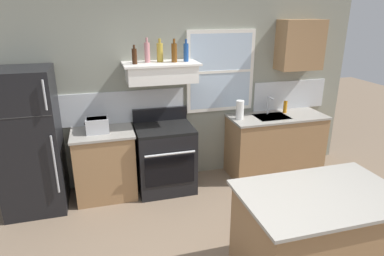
{
  "coord_description": "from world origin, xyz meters",
  "views": [
    {
      "loc": [
        -1.04,
        -2.3,
        2.39
      ],
      "look_at": [
        -0.05,
        1.2,
        1.1
      ],
      "focal_mm": 31.53,
      "sensor_mm": 36.0,
      "label": 1
    }
  ],
  "objects_px": {
    "stove_range": "(165,157)",
    "dish_soap_bottle": "(285,107)",
    "refrigerator": "(29,142)",
    "kitchen_island": "(316,238)",
    "bottle_blue_liqueur": "(186,52)",
    "bottle_brown_stout": "(134,56)",
    "toaster": "(97,125)",
    "bottle_champagne_gold_foil": "(160,52)",
    "paper_towel_roll": "(240,110)",
    "bottle_rose_pink": "(147,52)",
    "bottle_amber_wine": "(174,52)"
  },
  "relations": [
    {
      "from": "toaster",
      "to": "paper_towel_roll",
      "type": "relative_size",
      "value": 1.1
    },
    {
      "from": "refrigerator",
      "to": "kitchen_island",
      "type": "height_order",
      "value": "refrigerator"
    },
    {
      "from": "stove_range",
      "to": "bottle_blue_liqueur",
      "type": "relative_size",
      "value": 3.85
    },
    {
      "from": "refrigerator",
      "to": "stove_range",
      "type": "xyz_separation_m",
      "value": [
        1.65,
        0.02,
        -0.42
      ]
    },
    {
      "from": "refrigerator",
      "to": "bottle_champagne_gold_foil",
      "type": "distance_m",
      "value": 1.93
    },
    {
      "from": "toaster",
      "to": "bottle_rose_pink",
      "type": "xyz_separation_m",
      "value": [
        0.69,
        0.14,
        0.87
      ]
    },
    {
      "from": "paper_towel_roll",
      "to": "kitchen_island",
      "type": "distance_m",
      "value": 2.18
    },
    {
      "from": "stove_range",
      "to": "bottle_champagne_gold_foil",
      "type": "bearing_deg",
      "value": 88.37
    },
    {
      "from": "paper_towel_roll",
      "to": "kitchen_island",
      "type": "relative_size",
      "value": 0.19
    },
    {
      "from": "dish_soap_bottle",
      "to": "kitchen_island",
      "type": "height_order",
      "value": "dish_soap_bottle"
    },
    {
      "from": "refrigerator",
      "to": "bottle_blue_liqueur",
      "type": "height_order",
      "value": "bottle_blue_liqueur"
    },
    {
      "from": "bottle_blue_liqueur",
      "to": "kitchen_island",
      "type": "bearing_deg",
      "value": -73.65
    },
    {
      "from": "bottle_champagne_gold_foil",
      "to": "kitchen_island",
      "type": "height_order",
      "value": "bottle_champagne_gold_foil"
    },
    {
      "from": "stove_range",
      "to": "bottle_champagne_gold_foil",
      "type": "xyz_separation_m",
      "value": [
        0.0,
        0.15,
        1.4
      ]
    },
    {
      "from": "bottle_champagne_gold_foil",
      "to": "dish_soap_bottle",
      "type": "height_order",
      "value": "bottle_champagne_gold_foil"
    },
    {
      "from": "refrigerator",
      "to": "bottle_amber_wine",
      "type": "xyz_separation_m",
      "value": [
        1.82,
        0.1,
        0.99
      ]
    },
    {
      "from": "bottle_blue_liqueur",
      "to": "paper_towel_roll",
      "type": "height_order",
      "value": "bottle_blue_liqueur"
    },
    {
      "from": "stove_range",
      "to": "bottle_rose_pink",
      "type": "bearing_deg",
      "value": 135.2
    },
    {
      "from": "refrigerator",
      "to": "paper_towel_roll",
      "type": "xyz_separation_m",
      "value": [
        2.75,
        0.06,
        0.16
      ]
    },
    {
      "from": "bottle_brown_stout",
      "to": "paper_towel_roll",
      "type": "xyz_separation_m",
      "value": [
        1.43,
        -0.02,
        -0.8
      ]
    },
    {
      "from": "refrigerator",
      "to": "paper_towel_roll",
      "type": "bearing_deg",
      "value": 1.26
    },
    {
      "from": "kitchen_island",
      "to": "paper_towel_roll",
      "type": "bearing_deg",
      "value": 86.27
    },
    {
      "from": "toaster",
      "to": "bottle_brown_stout",
      "type": "height_order",
      "value": "bottle_brown_stout"
    },
    {
      "from": "stove_range",
      "to": "bottle_blue_liqueur",
      "type": "height_order",
      "value": "bottle_blue_liqueur"
    },
    {
      "from": "refrigerator",
      "to": "kitchen_island",
      "type": "distance_m",
      "value": 3.34
    },
    {
      "from": "bottle_amber_wine",
      "to": "bottle_blue_liqueur",
      "type": "xyz_separation_m",
      "value": [
        0.16,
        0.02,
        -0.0
      ]
    },
    {
      "from": "dish_soap_bottle",
      "to": "toaster",
      "type": "bearing_deg",
      "value": -177.4
    },
    {
      "from": "bottle_amber_wine",
      "to": "bottle_rose_pink",
      "type": "bearing_deg",
      "value": 166.03
    },
    {
      "from": "refrigerator",
      "to": "bottle_amber_wine",
      "type": "height_order",
      "value": "bottle_amber_wine"
    },
    {
      "from": "paper_towel_roll",
      "to": "bottle_champagne_gold_foil",
      "type": "bearing_deg",
      "value": 173.89
    },
    {
      "from": "bottle_rose_pink",
      "to": "bottle_amber_wine",
      "type": "distance_m",
      "value": 0.34
    },
    {
      "from": "bottle_brown_stout",
      "to": "paper_towel_roll",
      "type": "bearing_deg",
      "value": -0.74
    },
    {
      "from": "stove_range",
      "to": "dish_soap_bottle",
      "type": "distance_m",
      "value": 1.96
    },
    {
      "from": "refrigerator",
      "to": "kitchen_island",
      "type": "relative_size",
      "value": 1.26
    },
    {
      "from": "bottle_rose_pink",
      "to": "kitchen_island",
      "type": "height_order",
      "value": "bottle_rose_pink"
    },
    {
      "from": "bottle_rose_pink",
      "to": "paper_towel_roll",
      "type": "bearing_deg",
      "value": -5.43
    },
    {
      "from": "dish_soap_bottle",
      "to": "bottle_amber_wine",
      "type": "bearing_deg",
      "value": -177.89
    },
    {
      "from": "bottle_blue_liqueur",
      "to": "bottle_brown_stout",
      "type": "bearing_deg",
      "value": -176.71
    },
    {
      "from": "dish_soap_bottle",
      "to": "bottle_blue_liqueur",
      "type": "bearing_deg",
      "value": -178.39
    },
    {
      "from": "bottle_rose_pink",
      "to": "bottle_blue_liqueur",
      "type": "relative_size",
      "value": 1.09
    },
    {
      "from": "bottle_blue_liqueur",
      "to": "dish_soap_bottle",
      "type": "xyz_separation_m",
      "value": [
        1.55,
        0.04,
        -0.86
      ]
    },
    {
      "from": "stove_range",
      "to": "bottle_rose_pink",
      "type": "height_order",
      "value": "bottle_rose_pink"
    },
    {
      "from": "refrigerator",
      "to": "bottle_brown_stout",
      "type": "distance_m",
      "value": 1.63
    },
    {
      "from": "refrigerator",
      "to": "kitchen_island",
      "type": "bearing_deg",
      "value": -37.84
    },
    {
      "from": "refrigerator",
      "to": "toaster",
      "type": "bearing_deg",
      "value": 2.6
    },
    {
      "from": "refrigerator",
      "to": "bottle_rose_pink",
      "type": "distance_m",
      "value": 1.8
    },
    {
      "from": "refrigerator",
      "to": "bottle_rose_pink",
      "type": "height_order",
      "value": "bottle_rose_pink"
    },
    {
      "from": "stove_range",
      "to": "bottle_brown_stout",
      "type": "relative_size",
      "value": 4.66
    },
    {
      "from": "toaster",
      "to": "kitchen_island",
      "type": "xyz_separation_m",
      "value": [
        1.81,
        -2.07,
        -0.55
      ]
    },
    {
      "from": "bottle_champagne_gold_foil",
      "to": "bottle_amber_wine",
      "type": "distance_m",
      "value": 0.19
    }
  ]
}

